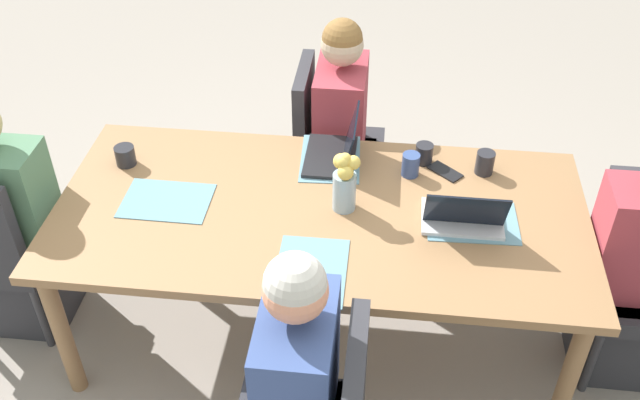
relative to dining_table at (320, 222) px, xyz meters
name	(u,v)px	position (x,y,z in m)	size (l,w,h in m)	color
ground_plane	(320,329)	(0.00, 0.00, -0.66)	(10.00, 10.00, 0.00)	gray
dining_table	(320,222)	(0.00, 0.00, 0.00)	(2.16, 1.03, 0.73)	olive
person_head_left_left_near	(12,229)	(-1.35, -0.04, -0.14)	(0.40, 0.36, 1.19)	#2D2D33
chair_far_left_mid	(327,139)	(-0.06, 0.85, -0.16)	(0.44, 0.44, 0.90)	#2D2D33
person_far_left_mid	(340,142)	(0.01, 0.79, -0.14)	(0.36, 0.40, 1.19)	#2D2D33
person_head_right_right_near	(636,273)	(1.29, -0.01, -0.14)	(0.40, 0.36, 1.19)	#2D2D33
flower_vase	(345,181)	(0.10, 0.02, 0.21)	(0.11, 0.10, 0.27)	#8EA8B7
placemat_head_left_left_near	(167,201)	(-0.63, -0.02, 0.07)	(0.36, 0.26, 0.00)	slate
placemat_far_left_mid	(330,159)	(0.01, 0.35, 0.07)	(0.36, 0.26, 0.00)	slate
placemat_near_left_far	(311,271)	(0.01, -0.35, 0.07)	(0.36, 0.26, 0.00)	slate
placemat_head_right_right_near	(472,221)	(0.61, -0.01, 0.07)	(0.36, 0.26, 0.00)	slate
laptop_head_right_right_near	(463,216)	(0.57, -0.03, 0.11)	(0.32, 0.22, 0.20)	silver
laptop_far_left_mid	(336,151)	(0.03, 0.36, 0.11)	(0.22, 0.32, 0.21)	black
coffee_mug_near_left	(485,163)	(0.67, 0.33, 0.12)	(0.08, 0.08, 0.10)	#232328
coffee_mug_near_right	(424,154)	(0.42, 0.38, 0.11)	(0.08, 0.08, 0.09)	#232328
coffee_mug_centre_left	(125,156)	(-0.88, 0.22, 0.11)	(0.09, 0.09, 0.09)	#232328
coffee_mug_centre_right	(411,165)	(0.36, 0.28, 0.12)	(0.08, 0.08, 0.10)	#33477A
phone_black	(445,172)	(0.51, 0.31, 0.07)	(0.15, 0.07, 0.01)	black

